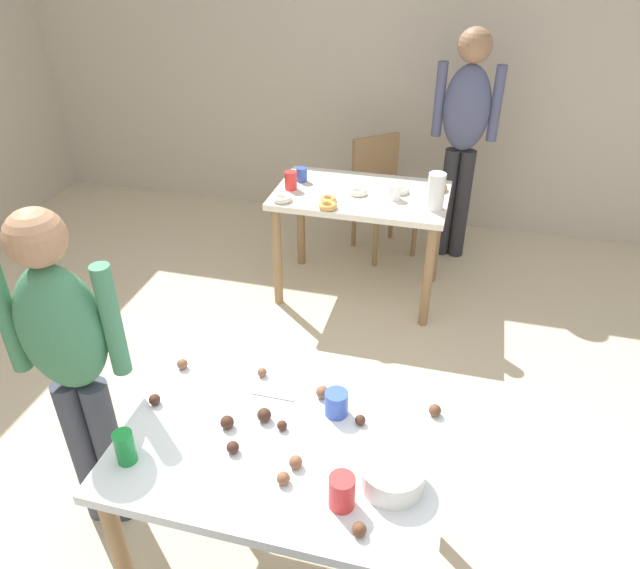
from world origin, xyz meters
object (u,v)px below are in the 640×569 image
at_px(chair_far_table, 381,189).
at_px(soda_can, 125,447).
at_px(person_girl_near, 70,357).
at_px(mixing_bowl, 392,475).
at_px(pitcher_far, 436,191).
at_px(dining_table_near, 284,458).
at_px(person_adult_far, 464,127).
at_px(dining_table_far, 361,209).

distance_m(chair_far_table, soda_can, 3.05).
height_order(chair_far_table, person_girl_near, person_girl_near).
bearing_deg(chair_far_table, mixing_bowl, -79.87).
bearing_deg(pitcher_far, dining_table_near, -99.28).
xyz_separation_m(person_girl_near, person_adult_far, (1.27, 2.77, 0.11)).
bearing_deg(soda_can, person_girl_near, 143.24).
xyz_separation_m(dining_table_near, chair_far_table, (-0.12, 2.79, -0.15)).
relative_size(person_adult_far, pitcher_far, 7.35).
xyz_separation_m(dining_table_near, pitcher_far, (0.33, 1.99, 0.22)).
height_order(dining_table_far, person_adult_far, person_adult_far).
xyz_separation_m(dining_table_near, dining_table_far, (-0.15, 2.12, -0.01)).
bearing_deg(person_adult_far, chair_far_table, -176.19).
height_order(mixing_bowl, pitcher_far, pitcher_far).
relative_size(dining_table_far, mixing_bowl, 5.36).
relative_size(person_girl_near, mixing_bowl, 7.26).
bearing_deg(dining_table_near, soda_can, -154.31).
xyz_separation_m(chair_far_table, pitcher_far, (0.45, -0.80, 0.37)).
xyz_separation_m(dining_table_far, person_girl_near, (-0.69, -2.06, 0.26)).
xyz_separation_m(mixing_bowl, soda_can, (-0.86, -0.13, 0.02)).
distance_m(mixing_bowl, pitcher_far, 2.09).
height_order(dining_table_near, chair_far_table, chair_far_table).
bearing_deg(mixing_bowl, chair_far_table, 100.13).
relative_size(dining_table_near, pitcher_far, 4.99).
bearing_deg(dining_table_far, mixing_bowl, -76.26).
relative_size(dining_table_near, mixing_bowl, 5.46).
bearing_deg(person_girl_near, pitcher_far, 58.94).
bearing_deg(person_girl_near, soda_can, -36.76).
height_order(person_adult_far, pitcher_far, person_adult_far).
relative_size(dining_table_far, soda_can, 9.02).
height_order(dining_table_near, pitcher_far, pitcher_far).
bearing_deg(person_girl_near, dining_table_far, 71.44).
bearing_deg(pitcher_far, dining_table_far, 165.21).
xyz_separation_m(person_girl_near, soda_can, (0.37, -0.28, -0.08)).
height_order(dining_table_near, soda_can, soda_can).
height_order(chair_far_table, person_adult_far, person_adult_far).
bearing_deg(mixing_bowl, pitcher_far, 91.85).
relative_size(chair_far_table, mixing_bowl, 4.24).
distance_m(chair_far_table, person_adult_far, 0.75).
height_order(dining_table_near, mixing_bowl, mixing_bowl).
bearing_deg(dining_table_far, soda_can, -97.74).
bearing_deg(dining_table_near, chair_far_table, 92.54).
bearing_deg(person_girl_near, chair_far_table, 75.33).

